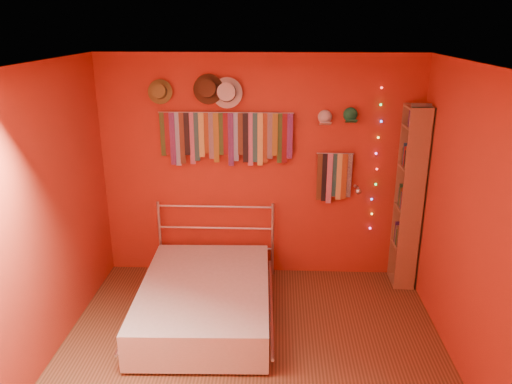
# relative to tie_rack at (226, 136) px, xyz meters

# --- Properties ---
(ground) EXTENTS (3.50, 3.50, 0.00)m
(ground) POSITION_rel_tie_rack_xyz_m (0.35, -1.68, -1.63)
(ground) COLOR #50331B
(ground) RESTS_ON ground
(back_wall) EXTENTS (3.50, 0.02, 2.50)m
(back_wall) POSITION_rel_tie_rack_xyz_m (0.35, 0.07, -0.38)
(back_wall) COLOR maroon
(back_wall) RESTS_ON ground
(right_wall) EXTENTS (0.02, 3.50, 2.50)m
(right_wall) POSITION_rel_tie_rack_xyz_m (2.10, -1.68, -0.38)
(right_wall) COLOR maroon
(right_wall) RESTS_ON ground
(left_wall) EXTENTS (0.02, 3.50, 2.50)m
(left_wall) POSITION_rel_tie_rack_xyz_m (-1.40, -1.68, -0.38)
(left_wall) COLOR maroon
(left_wall) RESTS_ON ground
(ceiling) EXTENTS (3.50, 3.50, 0.02)m
(ceiling) POSITION_rel_tie_rack_xyz_m (0.35, -1.68, 0.87)
(ceiling) COLOR white
(ceiling) RESTS_ON back_wall
(tie_rack) EXTENTS (1.45, 0.03, 0.59)m
(tie_rack) POSITION_rel_tie_rack_xyz_m (0.00, 0.00, 0.00)
(tie_rack) COLOR silver
(tie_rack) RESTS_ON back_wall
(small_tie_rack) EXTENTS (0.40, 0.03, 0.57)m
(small_tie_rack) POSITION_rel_tie_rack_xyz_m (1.18, 0.00, -0.43)
(small_tie_rack) COLOR silver
(small_tie_rack) RESTS_ON back_wall
(fedora_olive) EXTENTS (0.26, 0.14, 0.26)m
(fedora_olive) POSITION_rel_tie_rack_xyz_m (-0.69, -0.03, 0.47)
(fedora_olive) COLOR olive
(fedora_olive) RESTS_ON back_wall
(fedora_brown) EXTENTS (0.32, 0.17, 0.31)m
(fedora_brown) POSITION_rel_tie_rack_xyz_m (-0.18, -0.03, 0.51)
(fedora_brown) COLOR #412A17
(fedora_brown) RESTS_ON back_wall
(fedora_white) EXTENTS (0.32, 0.18, 0.32)m
(fedora_white) POSITION_rel_tie_rack_xyz_m (0.02, -0.03, 0.47)
(fedora_white) COLOR beige
(fedora_white) RESTS_ON back_wall
(cap_white) EXTENTS (0.16, 0.21, 0.16)m
(cap_white) POSITION_rel_tie_rack_xyz_m (1.05, 0.01, 0.21)
(cap_white) COLOR silver
(cap_white) RESTS_ON back_wall
(cap_green) EXTENTS (0.17, 0.21, 0.17)m
(cap_green) POSITION_rel_tie_rack_xyz_m (1.31, 0.01, 0.24)
(cap_green) COLOR #197346
(cap_green) RESTS_ON back_wall
(fairy_lights) EXTENTS (0.06, 0.02, 1.60)m
(fairy_lights) POSITION_rel_tie_rack_xyz_m (1.63, 0.03, -0.27)
(fairy_lights) COLOR #FF3333
(fairy_lights) RESTS_ON back_wall
(reading_lamp) EXTENTS (0.07, 0.29, 0.08)m
(reading_lamp) POSITION_rel_tie_rack_xyz_m (1.42, -0.16, -0.54)
(reading_lamp) COLOR silver
(reading_lamp) RESTS_ON back_wall
(bookshelf) EXTENTS (0.25, 0.34, 2.00)m
(bookshelf) POSITION_rel_tie_rack_xyz_m (2.01, -0.15, -0.61)
(bookshelf) COLOR olive
(bookshelf) RESTS_ON ground
(bed) EXTENTS (1.38, 1.84, 0.88)m
(bed) POSITION_rel_tie_rack_xyz_m (-0.14, -0.96, -1.42)
(bed) COLOR silver
(bed) RESTS_ON ground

